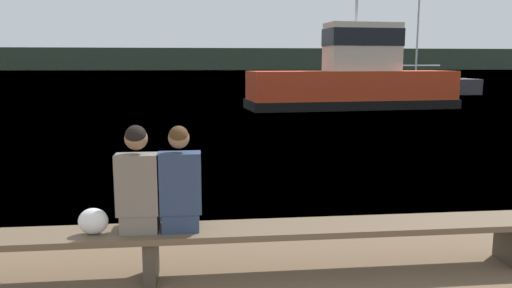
# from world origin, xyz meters

# --- Properties ---
(water_surface) EXTENTS (240.00, 240.00, 0.00)m
(water_surface) POSITION_xyz_m (0.00, 125.16, 0.00)
(water_surface) COLOR #386084
(water_surface) RESTS_ON ground
(far_shoreline) EXTENTS (600.00, 12.00, 6.31)m
(far_shoreline) POSITION_xyz_m (0.00, 150.90, 3.16)
(far_shoreline) COLOR #2D3D2D
(far_shoreline) RESTS_ON ground
(bench_main) EXTENTS (8.16, 0.52, 0.50)m
(bench_main) POSITION_xyz_m (-0.72, 3.36, 0.42)
(bench_main) COLOR brown
(bench_main) RESTS_ON ground
(person_left) EXTENTS (0.41, 0.41, 1.05)m
(person_left) POSITION_xyz_m (-0.82, 3.36, 0.96)
(person_left) COLOR #70665B
(person_left) RESTS_ON bench_main
(person_right) EXTENTS (0.41, 0.40, 1.04)m
(person_right) POSITION_xyz_m (-0.42, 3.36, 0.94)
(person_right) COLOR navy
(person_right) RESTS_ON bench_main
(shopping_bag) EXTENTS (0.28, 0.18, 0.26)m
(shopping_bag) POSITION_xyz_m (-1.25, 3.33, 0.63)
(shopping_bag) COLOR white
(shopping_bag) RESTS_ON bench_main
(tugboat_red) EXTENTS (10.03, 3.66, 6.26)m
(tugboat_red) POSITION_xyz_m (6.94, 21.50, 1.24)
(tugboat_red) COLOR red
(tugboat_red) RESTS_ON water_surface
(moored_sailboat) EXTENTS (7.61, 3.38, 6.81)m
(moored_sailboat) POSITION_xyz_m (14.85, 31.67, 0.53)
(moored_sailboat) COLOR #333338
(moored_sailboat) RESTS_ON water_surface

